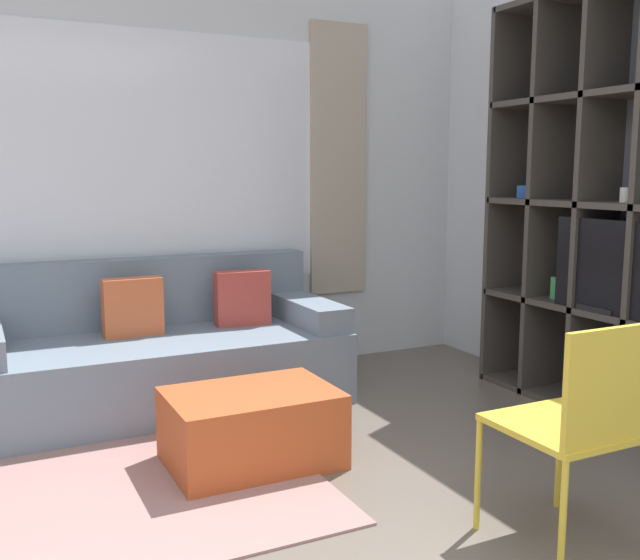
{
  "coord_description": "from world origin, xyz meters",
  "views": [
    {
      "loc": [
        -0.83,
        -1.24,
        1.37
      ],
      "look_at": [
        0.69,
        1.83,
        0.85
      ],
      "focal_mm": 40.0,
      "sensor_mm": 36.0,
      "label": 1
    }
  ],
  "objects_px": {
    "ottoman": "(252,428)",
    "folding_chair": "(583,416)",
    "shelving_unit": "(628,207)",
    "couch_main": "(158,355)"
  },
  "relations": [
    {
      "from": "folding_chair",
      "to": "ottoman",
      "type": "bearing_deg",
      "value": -58.97
    },
    {
      "from": "couch_main",
      "to": "shelving_unit",
      "type": "bearing_deg",
      "value": -31.16
    },
    {
      "from": "shelving_unit",
      "to": "ottoman",
      "type": "xyz_separation_m",
      "value": [
        -2.09,
        0.29,
        -1.0
      ]
    },
    {
      "from": "ottoman",
      "to": "folding_chair",
      "type": "relative_size",
      "value": 0.9
    },
    {
      "from": "shelving_unit",
      "to": "folding_chair",
      "type": "height_order",
      "value": "shelving_unit"
    },
    {
      "from": "shelving_unit",
      "to": "ottoman",
      "type": "bearing_deg",
      "value": 172.19
    },
    {
      "from": "couch_main",
      "to": "ottoman",
      "type": "distance_m",
      "value": 1.11
    },
    {
      "from": "couch_main",
      "to": "ottoman",
      "type": "relative_size",
      "value": 2.75
    },
    {
      "from": "shelving_unit",
      "to": "ottoman",
      "type": "height_order",
      "value": "shelving_unit"
    },
    {
      "from": "ottoman",
      "to": "folding_chair",
      "type": "height_order",
      "value": "folding_chair"
    }
  ]
}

